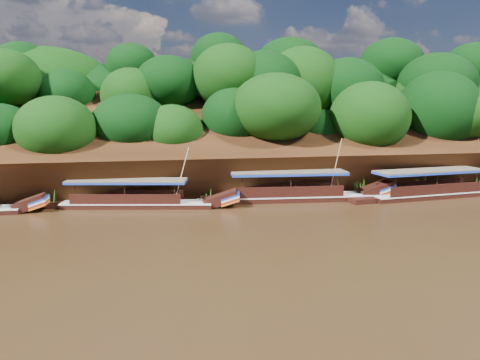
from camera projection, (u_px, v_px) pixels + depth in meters
The scene contains 6 objects.
ground at pixel (313, 225), 32.13m from camera, with size 160.00×160.00×0.00m, color black.
riverbank at pixel (246, 159), 53.82m from camera, with size 120.00×30.06×19.40m.
boat_0 at pixel (443, 190), 41.66m from camera, with size 15.43×3.86×6.58m.
boat_1 at pixel (306, 194), 40.12m from camera, with size 14.91×3.41×5.87m.
boat_2 at pixel (146, 201), 37.48m from camera, with size 14.30×4.49×5.21m.
reeds at pixel (242, 189), 40.63m from camera, with size 50.11×1.92×1.93m.
Camera 1 is at (-10.93, -29.65, 8.28)m, focal length 35.00 mm.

